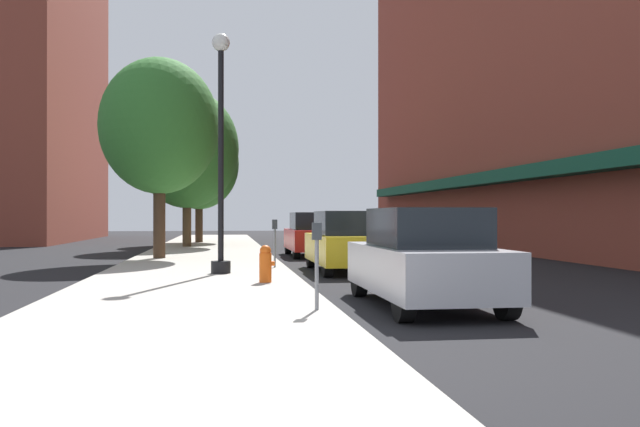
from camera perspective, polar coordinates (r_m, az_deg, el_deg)
ground_plane at (r=25.32m, az=-0.52°, el=-3.67°), size 90.00×90.00×0.00m
sidewalk_slab at (r=26.10m, az=-9.56°, el=-3.43°), size 4.80×50.00×0.12m
building_right_brick at (r=33.47m, az=18.13°, el=14.44°), size 6.80×40.00×20.02m
building_far_background at (r=46.44m, az=-22.93°, el=10.91°), size 6.80×18.00×20.98m
lamppost at (r=16.91m, az=-8.33°, el=5.48°), size 0.48×0.48×5.90m
fire_hydrant at (r=14.45m, az=-4.60°, el=-4.21°), size 0.33×0.26×0.79m
parking_meter_near at (r=10.18m, az=-0.27°, el=-3.48°), size 0.14×0.09×1.31m
parking_meter_far at (r=18.59m, az=-3.83°, el=-1.99°), size 0.14×0.09×1.31m
tree_near at (r=23.45m, az=-13.35°, el=7.14°), size 3.96×3.96×6.70m
tree_mid at (r=36.96m, az=-10.13°, el=4.12°), size 4.25×4.25×6.65m
tree_far at (r=31.92m, az=-11.12°, el=5.34°), size 4.76×4.76×7.24m
car_silver at (r=11.53m, az=8.75°, el=-3.79°), size 1.80×4.30×1.66m
car_yellow at (r=18.52m, az=2.28°, el=-2.44°), size 1.80×4.30×1.66m
car_red at (r=25.65m, az=-0.63°, el=-1.81°), size 1.80×4.30×1.66m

